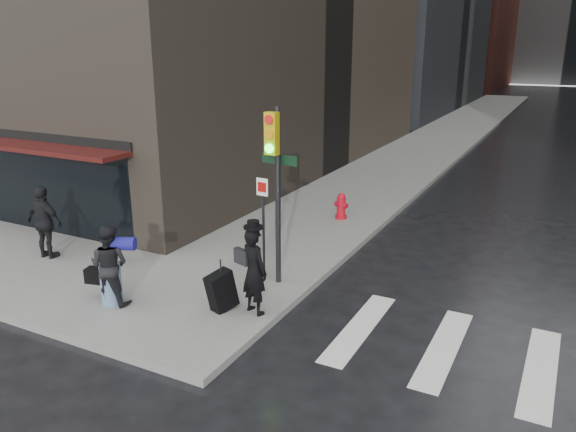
% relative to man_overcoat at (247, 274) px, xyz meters
% --- Properties ---
extents(ground, '(140.00, 140.00, 0.00)m').
position_rel_man_overcoat_xyz_m(ground, '(-1.40, -0.35, -0.96)').
color(ground, black).
rests_on(ground, ground).
extents(sidewalk_left, '(4.00, 50.00, 0.15)m').
position_rel_man_overcoat_xyz_m(sidewalk_left, '(-1.40, 26.65, -0.88)').
color(sidewalk_left, slate).
rests_on(sidewalk_left, ground).
extents(storefront, '(8.40, 1.11, 2.83)m').
position_rel_man_overcoat_xyz_m(storefront, '(-8.40, 1.55, 0.87)').
color(storefront, black).
rests_on(storefront, ground).
extents(man_overcoat, '(1.24, 0.88, 1.93)m').
position_rel_man_overcoat_xyz_m(man_overcoat, '(0.00, 0.00, 0.00)').
color(man_overcoat, black).
rests_on(man_overcoat, ground).
extents(man_jeans, '(1.21, 0.80, 1.66)m').
position_rel_man_overcoat_xyz_m(man_jeans, '(-2.65, -0.94, 0.03)').
color(man_jeans, black).
rests_on(man_jeans, ground).
extents(man_greycoat, '(1.08, 0.49, 1.81)m').
position_rel_man_overcoat_xyz_m(man_greycoat, '(-5.89, 0.24, 0.10)').
color(man_greycoat, black).
rests_on(man_greycoat, ground).
extents(traffic_light, '(0.96, 0.47, 3.85)m').
position_rel_man_overcoat_xyz_m(traffic_light, '(-0.20, 1.47, 1.68)').
color(traffic_light, black).
rests_on(traffic_light, ground).
extents(fire_hydrant, '(0.45, 0.34, 0.78)m').
position_rel_man_overcoat_xyz_m(fire_hydrant, '(-0.70, 6.53, -0.46)').
color(fire_hydrant, '#B80B1A').
rests_on(fire_hydrant, ground).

